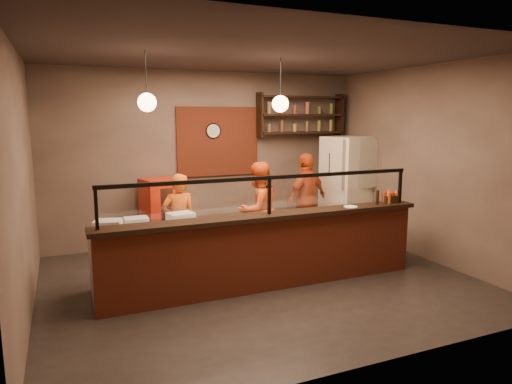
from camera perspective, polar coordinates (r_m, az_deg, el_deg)
name	(u,v)px	position (r m, az deg, el deg)	size (l,w,h in m)	color
floor	(260,281)	(6.78, 0.53, -11.06)	(6.00, 6.00, 0.00)	black
ceiling	(261,54)	(6.40, 0.58, 16.86)	(6.00, 6.00, 0.00)	#372E2B
wall_back	(208,157)	(8.73, -6.05, 4.32)	(6.00, 6.00, 0.00)	#736454
wall_left	(21,185)	(5.89, -27.29, 0.82)	(5.00, 5.00, 0.00)	#736454
wall_right	(426,164)	(8.07, 20.50, 3.35)	(5.00, 5.00, 0.00)	#736454
wall_front	(371,203)	(4.25, 14.17, -1.37)	(6.00, 6.00, 0.00)	#736454
brick_patch	(218,141)	(8.74, -4.76, 6.32)	(1.60, 0.04, 1.30)	maroon
service_counter	(269,254)	(6.36, 1.63, -7.70)	(4.60, 0.25, 1.00)	maroon
counter_ledge	(269,216)	(6.22, 1.65, -3.04)	(4.70, 0.37, 0.06)	black
worktop_cabinet	(255,249)	(6.82, -0.14, -7.17)	(4.60, 0.75, 0.85)	gray
worktop	(255,220)	(6.70, -0.14, -3.48)	(4.60, 0.75, 0.05)	silver
sneeze_guard	(269,192)	(6.16, 1.67, 0.06)	(4.50, 0.05, 0.52)	white
wall_shelving	(301,115)	(9.27, 5.66, 9.58)	(1.84, 0.28, 0.85)	black
wall_clock	(213,131)	(8.69, -5.39, 7.61)	(0.30, 0.30, 0.04)	black
pendant_left	(147,102)	(6.11, -13.47, 10.86)	(0.24, 0.24, 0.77)	black
pendant_right	(280,104)	(6.70, 3.06, 10.96)	(0.24, 0.24, 0.77)	black
cook_left	(179,221)	(7.22, -9.63, -3.65)	(0.55, 0.36, 1.51)	#D05913
cook_mid	(258,210)	(7.68, 0.25, -2.27)	(0.79, 0.62, 1.63)	#E15115
cook_right	(307,199)	(8.56, 6.36, -0.85)	(1.00, 0.42, 1.70)	#C54112
fridge	(347,187)	(9.18, 11.32, 0.61)	(0.83, 0.77, 1.98)	#ECE8C8
red_cooler	(159,215)	(8.29, -11.99, -2.78)	(0.55, 0.51, 1.29)	red
pizza_dough	(308,212)	(7.10, 6.56, -2.54)	(0.48, 0.48, 0.01)	white
prep_tub_a	(136,223)	(6.25, -14.73, -3.79)	(0.30, 0.24, 0.15)	silver
prep_tub_b	(181,219)	(6.35, -9.38, -3.32)	(0.34, 0.27, 0.17)	silver
prep_tub_c	(108,227)	(6.13, -18.00, -4.14)	(0.34, 0.27, 0.17)	silver
rolling_pin	(225,218)	(6.59, -3.93, -3.25)	(0.06, 0.06, 0.33)	yellow
condiment_caddy	(390,199)	(7.33, 16.45, -0.83)	(0.20, 0.16, 0.11)	black
pepper_mill	(377,197)	(7.11, 14.93, -0.65)	(0.05, 0.05, 0.22)	black
small_plate	(351,207)	(6.81, 11.77, -1.82)	(0.19, 0.19, 0.01)	white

